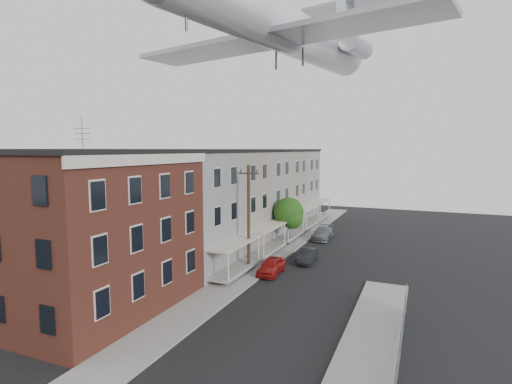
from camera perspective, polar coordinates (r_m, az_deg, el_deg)
sidewalk_left at (r=39.65m, az=2.66°, el=-8.81°), size 3.00×62.00×0.12m
sidewalk_right at (r=20.78m, az=15.02°, el=-23.56°), size 3.00×26.00×0.12m
curb_left at (r=39.19m, az=4.67°, el=-8.99°), size 0.15×62.00×0.14m
curb_right at (r=20.98m, az=10.75°, el=-23.11°), size 0.15×26.00×0.14m
corner_building at (r=27.83m, az=-22.90°, el=-4.96°), size 10.31×12.30×12.15m
row_house_a at (r=34.99m, az=-11.65°, el=-2.47°), size 11.98×7.00×10.30m
row_house_b at (r=40.88m, az=-6.08°, el=-1.14°), size 11.98×7.00×10.30m
row_house_c at (r=47.08m, az=-1.95°, el=-0.15°), size 11.98×7.00×10.30m
row_house_d at (r=53.48m, az=1.20°, el=0.60°), size 11.98×7.00×10.30m
row_house_e at (r=60.01m, az=3.68°, el=1.20°), size 11.98×7.00×10.30m
chainlink_fence at (r=19.34m, az=19.43°, el=-22.93°), size 0.06×18.06×1.90m
utility_pole at (r=33.26m, az=-1.06°, el=-3.57°), size 1.80×0.26×9.00m
street_tree at (r=42.50m, az=4.80°, el=-3.14°), size 3.22×3.20×5.20m
car_near at (r=33.55m, az=2.22°, el=-10.50°), size 1.75×4.05×1.36m
car_mid at (r=37.15m, az=7.34°, el=-9.00°), size 1.46×3.78×1.23m
car_far at (r=46.54m, az=9.50°, el=-5.85°), size 2.09×4.81×1.38m
airplane at (r=36.40m, az=4.43°, el=21.92°), size 27.16×31.04×8.93m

